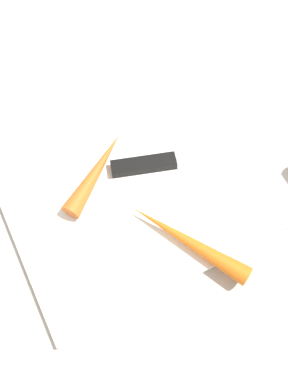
# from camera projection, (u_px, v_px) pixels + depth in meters

# --- Properties ---
(ground_plane) EXTENTS (1.40, 1.40, 0.00)m
(ground_plane) POSITION_uv_depth(u_px,v_px,m) (144.00, 195.00, 0.55)
(ground_plane) COLOR #ADA8A0
(cutting_board) EXTENTS (0.36, 0.26, 0.01)m
(cutting_board) POSITION_uv_depth(u_px,v_px,m) (144.00, 194.00, 0.55)
(cutting_board) COLOR white
(cutting_board) RESTS_ON ground_plane
(knife) EXTENTS (0.20, 0.08, 0.01)m
(knife) POSITION_uv_depth(u_px,v_px,m) (153.00, 164.00, 0.55)
(knife) COLOR #B7B7BC
(knife) RESTS_ON cutting_board
(carrot_long) EXTENTS (0.11, 0.16, 0.02)m
(carrot_long) POSITION_uv_depth(u_px,v_px,m) (187.00, 241.00, 0.50)
(carrot_long) COLOR orange
(carrot_long) RESTS_ON cutting_board
(carrot_short) EXTENTS (0.12, 0.10, 0.03)m
(carrot_short) POSITION_uv_depth(u_px,v_px,m) (96.00, 172.00, 0.54)
(carrot_short) COLOR orange
(carrot_short) RESTS_ON cutting_board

